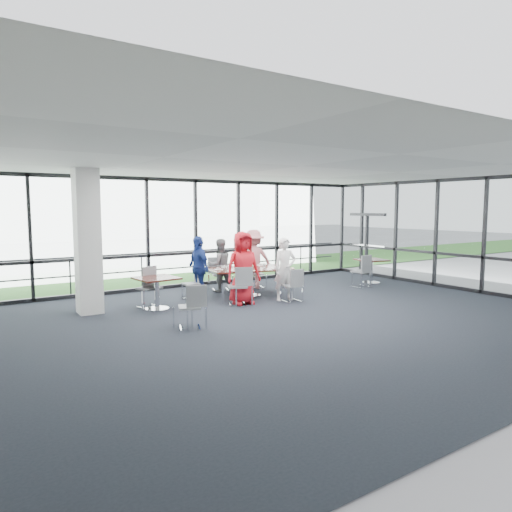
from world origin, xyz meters
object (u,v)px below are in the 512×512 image
chair_main_fl (221,275)px  chair_main_end (191,284)px  main_table (250,272)px  side_table_left (156,282)px  structural_column (88,242)px  chair_main_nl (237,286)px  diner_near_right (285,269)px  diner_far_right (254,259)px  chair_main_fr (256,274)px  diner_near_left (243,268)px  diner_far_left (220,265)px  chair_spare_r (361,271)px  chair_spare_lb (149,288)px  chair_main_nr (292,286)px  side_table_right (371,263)px  diner_end (198,268)px  chair_spare_la (190,307)px

chair_main_fl → chair_main_end: 1.45m
main_table → side_table_left: size_ratio=2.40×
structural_column → chair_main_nl: bearing=-19.1°
diner_near_right → chair_main_nl: bearing=-172.0°
diner_far_right → chair_main_fr: diner_far_right is taller
diner_near_left → diner_far_left: 1.82m
structural_column → chair_spare_r: bearing=-7.6°
chair_main_fr → chair_spare_lb: chair_spare_lb is taller
chair_spare_lb → chair_spare_r: chair_spare_r is taller
main_table → diner_near_left: (-0.70, -0.78, 0.25)m
main_table → chair_main_nr: bearing=-56.7°
main_table → chair_main_fl: (-0.27, 1.13, -0.18)m
side_table_right → chair_spare_r: chair_spare_r is taller
chair_main_nr → chair_main_end: bearing=146.5°
structural_column → diner_near_right: bearing=-15.9°
chair_spare_r → chair_main_nl: bearing=175.7°
diner_near_left → diner_far_left: (0.33, 1.78, -0.15)m
diner_near_right → chair_main_fl: diner_near_right is taller
diner_near_right → chair_main_nl: (-1.31, 0.18, -0.34)m
diner_end → chair_main_nr: 2.44m
main_table → chair_spare_la: bearing=-129.2°
diner_near_left → chair_main_nr: (1.16, -0.46, -0.48)m
diner_near_right → chair_spare_la: bearing=-144.2°
main_table → chair_main_end: bearing=178.1°
side_table_right → chair_spare_lb: 7.08m
chair_main_nr → chair_spare_r: size_ratio=0.85×
chair_main_nr → chair_main_fl: 2.47m
structural_column → chair_spare_lb: (1.31, -0.20, -1.14)m
diner_near_left → chair_main_nl: diner_near_left is taller
chair_main_end → diner_end: bearing=76.6°
chair_spare_la → diner_near_right: bearing=41.4°
main_table → diner_end: size_ratio=1.42×
diner_near_left → diner_end: (-0.64, 1.14, -0.07)m
diner_far_left → chair_main_fr: bearing=-175.1°
chair_main_nr → chair_spare_la: chair_spare_la is taller
side_table_right → diner_far_right: diner_far_right is taller
diner_far_right → side_table_left: bearing=29.0°
main_table → chair_spare_r: 3.53m
side_table_left → diner_end: (1.35, 0.56, 0.18)m
main_table → chair_spare_r: size_ratio=2.43×
main_table → diner_near_right: 1.09m
chair_main_fr → diner_far_left: bearing=16.7°
diner_near_right → structural_column: bearing=179.8°
side_table_right → diner_far_right: (-3.64, 1.16, 0.23)m
side_table_right → chair_spare_la: (-7.08, -1.85, -0.20)m
diner_far_right → diner_end: (-2.02, -0.49, -0.04)m
chair_main_fr → side_table_left: bearing=36.8°
chair_main_fr → chair_spare_lb: (-3.59, -0.88, 0.06)m
main_table → chair_main_nl: bearing=-124.4°
diner_near_left → chair_spare_la: 2.54m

